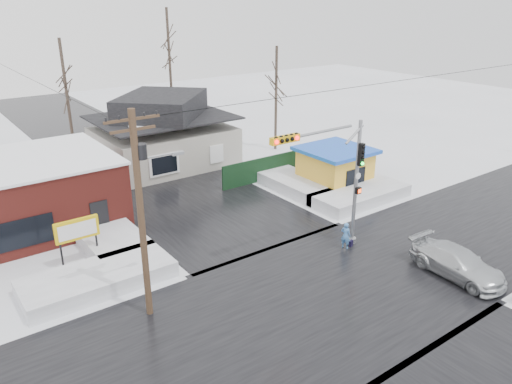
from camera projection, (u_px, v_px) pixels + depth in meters
ground at (339, 289)px, 23.49m from camera, size 120.00×120.00×0.00m
road_ns at (339, 289)px, 23.49m from camera, size 10.00×120.00×0.02m
road_ew at (339, 289)px, 23.49m from camera, size 120.00×10.00×0.02m
snowbank_nw at (98, 278)px, 23.64m from camera, size 7.00×3.00×0.80m
snowbank_ne at (360, 195)px, 33.55m from camera, size 7.00×3.00×0.80m
snowbank_nside_w at (102, 230)px, 28.50m from camera, size 3.00×8.00×0.80m
snowbank_nside_e at (290, 180)px, 36.20m from camera, size 3.00×8.00×0.80m
traffic_signal at (336, 172)px, 25.39m from camera, size 6.05×0.68×7.00m
utility_pole at (142, 205)px, 19.88m from camera, size 3.15×0.44×9.00m
brick_building at (6, 198)px, 28.68m from camera, size 12.20×8.20×4.12m
marquee_sign at (77, 231)px, 24.96m from camera, size 2.20×0.21×2.55m
house at (163, 133)px, 40.14m from camera, size 10.40×8.40×5.76m
kiosk at (335, 167)px, 35.68m from camera, size 4.60×4.60×2.88m
fence at (267, 168)px, 37.24m from camera, size 8.00×0.12×1.80m
tree_far_left at (63, 66)px, 37.89m from camera, size 3.00×3.00×10.00m
tree_far_mid at (168, 36)px, 44.31m from camera, size 3.00×3.00×12.00m
tree_far_right at (276, 68)px, 42.49m from camera, size 3.00×3.00×9.00m
pedestrian at (346, 236)px, 27.05m from camera, size 0.53×0.64×1.51m
car at (457, 263)px, 24.38m from camera, size 2.18×4.93×1.41m
shopping_bag at (351, 244)px, 27.44m from camera, size 0.30×0.19×0.35m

